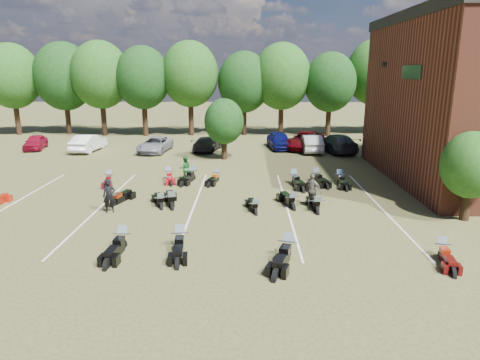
{
  "coord_description": "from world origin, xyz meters",
  "views": [
    {
      "loc": [
        -0.18,
        -18.96,
        7.13
      ],
      "look_at": [
        -0.53,
        4.0,
        1.2
      ],
      "focal_mm": 32.0,
      "sensor_mm": 36.0,
      "label": 1
    }
  ],
  "objects_px": {
    "car_0": "(36,142)",
    "person_black": "(109,196)",
    "motorcycle_3": "(180,248)",
    "person_green": "(185,168)",
    "person_grey": "(312,190)",
    "motorcycle_14": "(110,183)",
    "car_4": "(279,140)"
  },
  "relations": [
    {
      "from": "motorcycle_3",
      "to": "motorcycle_14",
      "type": "relative_size",
      "value": 1.14
    },
    {
      "from": "car_0",
      "to": "motorcycle_3",
      "type": "distance_m",
      "value": 27.99
    },
    {
      "from": "car_4",
      "to": "person_grey",
      "type": "height_order",
      "value": "person_grey"
    },
    {
      "from": "person_black",
      "to": "motorcycle_3",
      "type": "height_order",
      "value": "person_black"
    },
    {
      "from": "person_green",
      "to": "motorcycle_14",
      "type": "distance_m",
      "value": 4.96
    },
    {
      "from": "person_black",
      "to": "person_green",
      "type": "xyz_separation_m",
      "value": [
        2.96,
        6.65,
        -0.05
      ]
    },
    {
      "from": "car_0",
      "to": "person_black",
      "type": "height_order",
      "value": "person_black"
    },
    {
      "from": "car_0",
      "to": "person_black",
      "type": "distance_m",
      "value": 21.79
    },
    {
      "from": "person_black",
      "to": "person_grey",
      "type": "relative_size",
      "value": 0.93
    },
    {
      "from": "person_green",
      "to": "motorcycle_3",
      "type": "xyz_separation_m",
      "value": [
        1.35,
        -11.17,
        -0.81
      ]
    },
    {
      "from": "person_black",
      "to": "motorcycle_3",
      "type": "xyz_separation_m",
      "value": [
        4.31,
        -4.52,
        -0.87
      ]
    },
    {
      "from": "person_grey",
      "to": "car_0",
      "type": "bearing_deg",
      "value": 2.39
    },
    {
      "from": "person_green",
      "to": "person_grey",
      "type": "distance_m",
      "value": 9.44
    },
    {
      "from": "motorcycle_3",
      "to": "motorcycle_14",
      "type": "xyz_separation_m",
      "value": [
        -6.18,
        10.36,
        0.0
      ]
    },
    {
      "from": "person_green",
      "to": "motorcycle_3",
      "type": "relative_size",
      "value": 0.67
    },
    {
      "from": "person_black",
      "to": "motorcycle_14",
      "type": "xyz_separation_m",
      "value": [
        -1.86,
        5.84,
        -0.87
      ]
    },
    {
      "from": "motorcycle_3",
      "to": "car_0",
      "type": "bearing_deg",
      "value": 121.82
    },
    {
      "from": "person_black",
      "to": "motorcycle_14",
      "type": "height_order",
      "value": "person_black"
    },
    {
      "from": "car_4",
      "to": "person_grey",
      "type": "distance_m",
      "value": 17.57
    },
    {
      "from": "person_black",
      "to": "person_green",
      "type": "height_order",
      "value": "person_black"
    },
    {
      "from": "person_green",
      "to": "person_grey",
      "type": "relative_size",
      "value": 0.88
    },
    {
      "from": "car_0",
      "to": "motorcycle_3",
      "type": "bearing_deg",
      "value": -64.8
    },
    {
      "from": "person_grey",
      "to": "motorcycle_14",
      "type": "xyz_separation_m",
      "value": [
        -12.39,
        4.84,
        -0.93
      ]
    },
    {
      "from": "person_black",
      "to": "car_0",
      "type": "bearing_deg",
      "value": 104.11
    },
    {
      "from": "person_green",
      "to": "car_4",
      "type": "bearing_deg",
      "value": -135.99
    },
    {
      "from": "car_4",
      "to": "motorcycle_3",
      "type": "bearing_deg",
      "value": -111.29
    },
    {
      "from": "car_0",
      "to": "motorcycle_14",
      "type": "bearing_deg",
      "value": -60.27
    },
    {
      "from": "person_green",
      "to": "car_0",
      "type": "bearing_deg",
      "value": -51.24
    },
    {
      "from": "car_4",
      "to": "person_green",
      "type": "relative_size",
      "value": 2.83
    },
    {
      "from": "car_0",
      "to": "person_black",
      "type": "relative_size",
      "value": 2.23
    },
    {
      "from": "car_0",
      "to": "motorcycle_14",
      "type": "height_order",
      "value": "car_0"
    },
    {
      "from": "car_0",
      "to": "person_green",
      "type": "relative_size",
      "value": 2.38
    }
  ]
}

